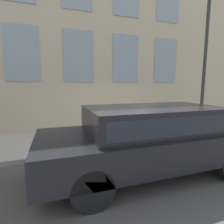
{
  "coord_description": "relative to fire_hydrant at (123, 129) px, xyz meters",
  "views": [
    {
      "loc": [
        -4.87,
        2.19,
        2.05
      ],
      "look_at": [
        0.86,
        0.27,
        1.16
      ],
      "focal_mm": 28.0,
      "sensor_mm": 36.0,
      "label": 1
    }
  ],
  "objects": [
    {
      "name": "street_lamp",
      "position": [
        -0.12,
        -3.32,
        3.58
      ],
      "size": [
        0.36,
        0.36,
        6.54
      ],
      "color": "#2D332D",
      "rests_on": "sidewalk"
    },
    {
      "name": "parked_truck_charcoal_near",
      "position": [
        -2.02,
        0.13,
        0.37
      ],
      "size": [
        2.05,
        5.02,
        1.58
      ],
      "color": "black",
      "rests_on": "ground_plane"
    },
    {
      "name": "sidewalk",
      "position": [
        0.79,
        0.08,
        -0.49
      ],
      "size": [
        2.95,
        60.0,
        0.15
      ],
      "color": "#B2ADA3",
      "rests_on": "ground_plane"
    },
    {
      "name": "person",
      "position": [
        0.36,
        0.71,
        0.35
      ],
      "size": [
        0.31,
        0.2,
        1.28
      ],
      "rotation": [
        0.0,
        0.0,
        -1.51
      ],
      "color": "navy",
      "rests_on": "sidewalk"
    },
    {
      "name": "building_facade",
      "position": [
        2.42,
        0.08,
        4.29
      ],
      "size": [
        0.33,
        40.0,
        9.7
      ],
      "color": "#C6B793",
      "rests_on": "ground_plane"
    },
    {
      "name": "fire_hydrant",
      "position": [
        0.0,
        0.0,
        0.0
      ],
      "size": [
        0.32,
        0.44,
        0.81
      ],
      "color": "red",
      "rests_on": "sidewalk"
    },
    {
      "name": "ground_plane",
      "position": [
        -0.68,
        0.08,
        -0.56
      ],
      "size": [
        80.0,
        80.0,
        0.0
      ],
      "primitive_type": "plane",
      "color": "#514F4C"
    }
  ]
}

